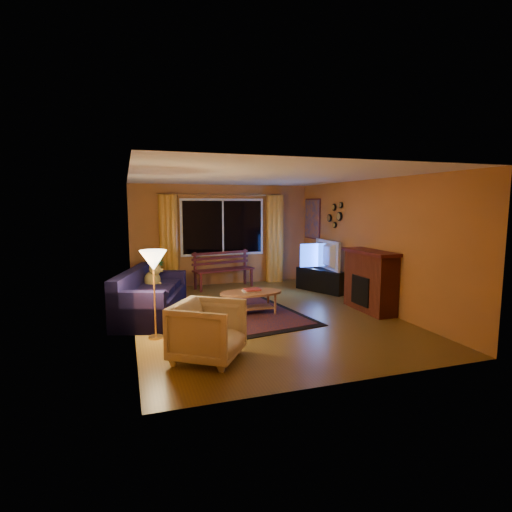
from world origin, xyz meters
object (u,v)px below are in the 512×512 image
object	(u,v)px
sofa	(152,294)
armchair	(208,328)
bench	(224,279)
tv_console	(322,280)
coffee_table	(251,303)
floor_lamp	(155,295)

from	to	relation	value
sofa	armchair	xyz separation A→B (m)	(0.56, -2.30, 0.00)
bench	tv_console	xyz separation A→B (m)	(2.09, -1.08, 0.04)
armchair	tv_console	world-z (taller)	armchair
bench	sofa	distance (m)	2.74
bench	sofa	size ratio (longest dim) A/B	0.71
bench	coffee_table	size ratio (longest dim) A/B	1.29
armchair	floor_lamp	world-z (taller)	floor_lamp
bench	tv_console	world-z (taller)	tv_console
sofa	floor_lamp	size ratio (longest dim) A/B	1.57
armchair	tv_console	bearing A→B (deg)	-12.10
tv_console	coffee_table	bearing A→B (deg)	-172.59
sofa	coffee_table	xyz separation A→B (m)	(1.75, -0.39, -0.21)
bench	sofa	xyz separation A→B (m)	(-1.83, -2.03, 0.20)
sofa	bench	bearing A→B (deg)	65.58
armchair	coffee_table	distance (m)	2.26
armchair	floor_lamp	distance (m)	1.25
floor_lamp	armchair	bearing A→B (deg)	-61.28
bench	sofa	bearing A→B (deg)	-143.54
bench	floor_lamp	distance (m)	3.77
armchair	tv_console	size ratio (longest dim) A/B	0.68
coffee_table	tv_console	world-z (taller)	tv_console
bench	sofa	world-z (taller)	sofa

